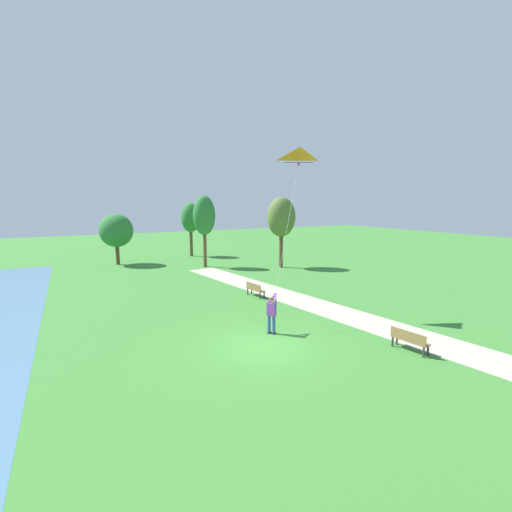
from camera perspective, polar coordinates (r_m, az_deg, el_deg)
The scene contains 10 objects.
ground_plane at distance 15.25m, azimuth 0.91°, elevation -14.41°, with size 120.00×120.00×0.00m, color #3D7F33.
walkway_path at distance 20.06m, azimuth 13.27°, elevation -8.90°, with size 2.40×32.00×0.02m, color #B7AD99.
person_kite_flyer at distance 16.34m, azimuth 2.55°, elevation -8.91°, with size 0.62×0.56×1.83m.
flying_kite at distance 18.57m, azimuth 7.07°, elevation 15.44°, with size 3.19×2.12×6.86m.
park_bench_near_walkway at distance 15.90m, azimuth 23.45°, elevation -12.18°, with size 0.66×1.55×0.88m.
park_bench_far_walkway at distance 22.69m, azimuth -0.18°, elevation -5.29°, with size 0.66×1.55×0.88m.
tree_horizon_far at distance 36.57m, azimuth -21.59°, elevation 3.82°, with size 3.13×3.16×4.90m.
tree_treeline_left at distance 32.50m, azimuth 4.11°, elevation 6.18°, with size 2.71×2.20×6.46m.
tree_treeline_right at distance 32.96m, azimuth -8.34°, elevation 6.34°, with size 2.07×1.71×6.60m.
tree_treeline_center at distance 40.10m, azimuth -10.50°, elevation 6.02°, with size 2.12×2.08×5.95m.
Camera 1 is at (-6.81, -12.27, 5.96)m, focal length 24.83 mm.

